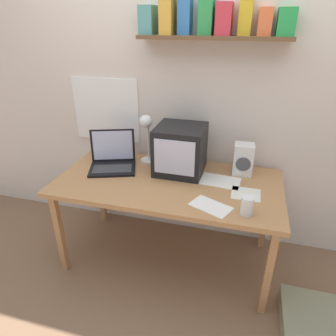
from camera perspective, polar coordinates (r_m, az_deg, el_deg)
name	(u,v)px	position (r m, az deg, el deg)	size (l,w,h in m)	color
ground_plane	(168,256)	(2.56, 0.00, -16.42)	(12.00, 12.00, 0.00)	#846248
back_wall	(184,83)	(2.36, 3.10, 15.86)	(5.60, 0.24, 2.60)	silver
corner_desk	(168,187)	(2.17, 0.00, -3.70)	(1.59, 0.79, 0.71)	#B47E4E
crt_monitor	(180,149)	(2.21, 2.35, 3.55)	(0.35, 0.36, 0.35)	black
laptop	(113,158)	(2.36, -10.49, 1.84)	(0.42, 0.38, 0.27)	black
desk_lamp	(147,131)	(2.30, -4.09, 7.03)	(0.13, 0.17, 0.40)	white
juice_glass	(247,207)	(1.83, 14.82, -7.12)	(0.07, 0.07, 0.12)	white
space_heater	(243,159)	(2.26, 14.13, 1.62)	(0.15, 0.13, 0.23)	white
loose_paper_near_laptop	(220,181)	(2.17, 9.92, -2.45)	(0.29, 0.21, 0.00)	white
loose_paper_near_monitor	(246,194)	(2.05, 14.62, -4.81)	(0.19, 0.17, 0.00)	silver
open_notebook	(211,206)	(1.88, 8.12, -7.24)	(0.29, 0.24, 0.00)	white
floor_cushion	(316,324)	(2.27, 26.43, -25.04)	(0.42, 0.42, 0.13)	gray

